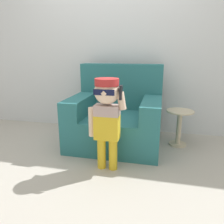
% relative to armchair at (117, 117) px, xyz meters
% --- Properties ---
extents(ground_plane, '(10.00, 10.00, 0.00)m').
position_rel_armchair_xyz_m(ground_plane, '(-0.20, -0.29, -0.35)').
color(ground_plane, '#ADA89E').
extents(wall_back, '(10.00, 0.05, 2.60)m').
position_rel_armchair_xyz_m(wall_back, '(-0.20, 0.55, 0.95)').
color(wall_back, silver).
rests_on(wall_back, ground_plane).
extents(armchair, '(1.11, 0.94, 1.00)m').
position_rel_armchair_xyz_m(armchair, '(0.00, 0.00, 0.00)').
color(armchair, '#286B70').
rests_on(armchair, ground_plane).
extents(person_child, '(0.38, 0.28, 0.92)m').
position_rel_armchair_xyz_m(person_child, '(0.04, -0.70, 0.27)').
color(person_child, gold).
rests_on(person_child, ground_plane).
extents(side_table, '(0.33, 0.33, 0.46)m').
position_rel_armchair_xyz_m(side_table, '(0.79, 0.08, -0.07)').
color(side_table, beige).
rests_on(side_table, ground_plane).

